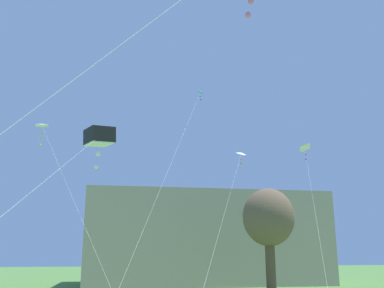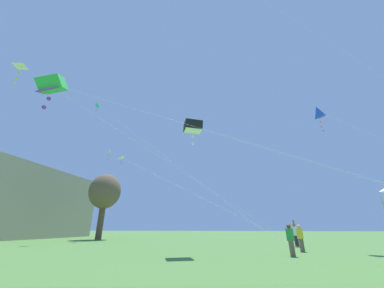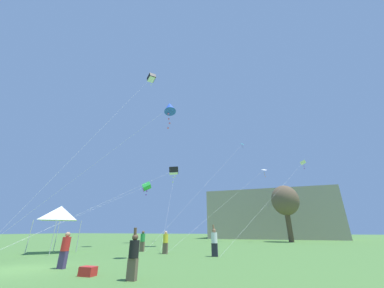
{
  "view_description": "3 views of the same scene",
  "coord_description": "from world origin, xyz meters",
  "px_view_note": "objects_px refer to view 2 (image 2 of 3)",
  "views": [
    {
      "loc": [
        1.93,
        -3.59,
        3.42
      ],
      "look_at": [
        4.51,
        11.31,
        7.26
      ],
      "focal_mm": 40.0,
      "sensor_mm": 36.0,
      "label": 1
    },
    {
      "loc": [
        -13.13,
        12.62,
        1.43
      ],
      "look_at": [
        5.48,
        16.47,
        8.92
      ],
      "focal_mm": 20.0,
      "sensor_mm": 36.0,
      "label": 2
    },
    {
      "loc": [
        11.15,
        -8.14,
        1.69
      ],
      "look_at": [
        3.61,
        14.69,
        11.42
      ],
      "focal_mm": 20.0,
      "sensor_mm": 36.0,
      "label": 3
    }
  ],
  "objects_px": {
    "kite_white_delta_3": "(111,152)",
    "kite_black_box_7": "(193,127)",
    "kite_white_delta_0": "(122,158)",
    "person_green_shirt": "(290,239)",
    "kite_green_box_5": "(53,85)",
    "kite_white_delta_2": "(22,67)",
    "kite_blue_diamond_4": "(318,112)",
    "kite_cyan_delta_6": "(100,108)",
    "person_yellow_shirt": "(300,237)",
    "person_white_shirt": "(295,234)"
  },
  "relations": [
    {
      "from": "person_white_shirt",
      "to": "kite_white_delta_0",
      "type": "xyz_separation_m",
      "value": [
        10.7,
        23.09,
        11.42
      ]
    },
    {
      "from": "person_yellow_shirt",
      "to": "kite_black_box_7",
      "type": "height_order",
      "value": "kite_black_box_7"
    },
    {
      "from": "person_white_shirt",
      "to": "kite_white_delta_2",
      "type": "bearing_deg",
      "value": -66.9
    },
    {
      "from": "person_green_shirt",
      "to": "kite_white_delta_3",
      "type": "bearing_deg",
      "value": 141.52
    },
    {
      "from": "kite_white_delta_2",
      "to": "kite_blue_diamond_4",
      "type": "xyz_separation_m",
      "value": [
        8.51,
        -21.82,
        -1.39
      ]
    },
    {
      "from": "kite_white_delta_3",
      "to": "kite_green_box_5",
      "type": "xyz_separation_m",
      "value": [
        -17.6,
        -7.98,
        -3.09
      ]
    },
    {
      "from": "kite_blue_diamond_4",
      "to": "kite_cyan_delta_6",
      "type": "bearing_deg",
      "value": 81.96
    },
    {
      "from": "person_yellow_shirt",
      "to": "kite_green_box_5",
      "type": "bearing_deg",
      "value": 106.38
    },
    {
      "from": "kite_white_delta_3",
      "to": "kite_blue_diamond_4",
      "type": "relative_size",
      "value": 1.88
    },
    {
      "from": "kite_cyan_delta_6",
      "to": "person_green_shirt",
      "type": "bearing_deg",
      "value": -111.35
    },
    {
      "from": "person_green_shirt",
      "to": "kite_black_box_7",
      "type": "bearing_deg",
      "value": 167.97
    },
    {
      "from": "person_green_shirt",
      "to": "kite_green_box_5",
      "type": "distance_m",
      "value": 14.87
    },
    {
      "from": "kite_cyan_delta_6",
      "to": "kite_white_delta_3",
      "type": "bearing_deg",
      "value": -4.99
    },
    {
      "from": "kite_cyan_delta_6",
      "to": "kite_black_box_7",
      "type": "bearing_deg",
      "value": -117.65
    },
    {
      "from": "person_green_shirt",
      "to": "kite_cyan_delta_6",
      "type": "distance_m",
      "value": 25.96
    },
    {
      "from": "person_green_shirt",
      "to": "kite_white_delta_2",
      "type": "xyz_separation_m",
      "value": [
        -4.3,
        17.14,
        11.24
      ]
    },
    {
      "from": "person_yellow_shirt",
      "to": "kite_white_delta_2",
      "type": "relative_size",
      "value": 0.09
    },
    {
      "from": "person_green_shirt",
      "to": "kite_green_box_5",
      "type": "bearing_deg",
      "value": -158.33
    },
    {
      "from": "kite_white_delta_0",
      "to": "kite_white_delta_3",
      "type": "bearing_deg",
      "value": -162.39
    },
    {
      "from": "person_green_shirt",
      "to": "kite_white_delta_0",
      "type": "height_order",
      "value": "kite_white_delta_0"
    },
    {
      "from": "kite_white_delta_3",
      "to": "kite_black_box_7",
      "type": "distance_m",
      "value": 17.54
    },
    {
      "from": "person_yellow_shirt",
      "to": "kite_blue_diamond_4",
      "type": "bearing_deg",
      "value": -87.63
    },
    {
      "from": "kite_white_delta_0",
      "to": "kite_blue_diamond_4",
      "type": "height_order",
      "value": "kite_white_delta_0"
    },
    {
      "from": "person_white_shirt",
      "to": "kite_black_box_7",
      "type": "bearing_deg",
      "value": -55.89
    },
    {
      "from": "person_yellow_shirt",
      "to": "kite_blue_diamond_4",
      "type": "relative_size",
      "value": 0.14
    },
    {
      "from": "kite_white_delta_2",
      "to": "kite_black_box_7",
      "type": "distance_m",
      "value": 12.99
    },
    {
      "from": "kite_green_box_5",
      "to": "kite_white_delta_2",
      "type": "bearing_deg",
      "value": 68.59
    },
    {
      "from": "kite_white_delta_3",
      "to": "kite_white_delta_0",
      "type": "bearing_deg",
      "value": 17.61
    },
    {
      "from": "kite_black_box_7",
      "to": "person_green_shirt",
      "type": "bearing_deg",
      "value": -93.28
    },
    {
      "from": "person_green_shirt",
      "to": "person_yellow_shirt",
      "type": "bearing_deg",
      "value": 58.06
    },
    {
      "from": "kite_cyan_delta_6",
      "to": "kite_green_box_5",
      "type": "bearing_deg",
      "value": -149.84
    },
    {
      "from": "kite_blue_diamond_4",
      "to": "kite_cyan_delta_6",
      "type": "height_order",
      "value": "kite_cyan_delta_6"
    },
    {
      "from": "kite_white_delta_0",
      "to": "kite_white_delta_3",
      "type": "relative_size",
      "value": 1.13
    },
    {
      "from": "person_yellow_shirt",
      "to": "kite_white_delta_0",
      "type": "bearing_deg",
      "value": 36.15
    },
    {
      "from": "person_white_shirt",
      "to": "kite_green_box_5",
      "type": "relative_size",
      "value": 0.09
    },
    {
      "from": "kite_blue_diamond_4",
      "to": "person_green_shirt",
      "type": "bearing_deg",
      "value": 132.0
    },
    {
      "from": "kite_white_delta_0",
      "to": "kite_white_delta_3",
      "type": "xyz_separation_m",
      "value": [
        -6.51,
        -2.07,
        -1.32
      ]
    },
    {
      "from": "person_white_shirt",
      "to": "kite_white_delta_2",
      "type": "relative_size",
      "value": 0.11
    },
    {
      "from": "person_green_shirt",
      "to": "kite_cyan_delta_6",
      "type": "bearing_deg",
      "value": 149.91
    },
    {
      "from": "kite_white_delta_2",
      "to": "person_white_shirt",
      "type": "bearing_deg",
      "value": -59.62
    },
    {
      "from": "kite_white_delta_2",
      "to": "kite_green_box_5",
      "type": "xyz_separation_m",
      "value": [
        -2.31,
        -5.89,
        -4.12
      ]
    },
    {
      "from": "kite_white_delta_0",
      "to": "kite_cyan_delta_6",
      "type": "relative_size",
      "value": 1.17
    },
    {
      "from": "kite_cyan_delta_6",
      "to": "kite_white_delta_2",
      "type": "bearing_deg",
      "value": -168.69
    },
    {
      "from": "kite_green_box_5",
      "to": "kite_blue_diamond_4",
      "type": "bearing_deg",
      "value": -55.82
    },
    {
      "from": "kite_blue_diamond_4",
      "to": "kite_green_box_5",
      "type": "height_order",
      "value": "kite_blue_diamond_4"
    },
    {
      "from": "person_green_shirt",
      "to": "kite_white_delta_0",
      "type": "bearing_deg",
      "value": 131.86
    },
    {
      "from": "kite_blue_diamond_4",
      "to": "kite_black_box_7",
      "type": "distance_m",
      "value": 11.2
    },
    {
      "from": "kite_white_delta_0",
      "to": "kite_white_delta_2",
      "type": "distance_m",
      "value": 22.19
    },
    {
      "from": "kite_white_delta_0",
      "to": "person_green_shirt",
      "type": "bearing_deg",
      "value": -129.4
    },
    {
      "from": "kite_white_delta_3",
      "to": "kite_green_box_5",
      "type": "relative_size",
      "value": 0.95
    }
  ]
}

